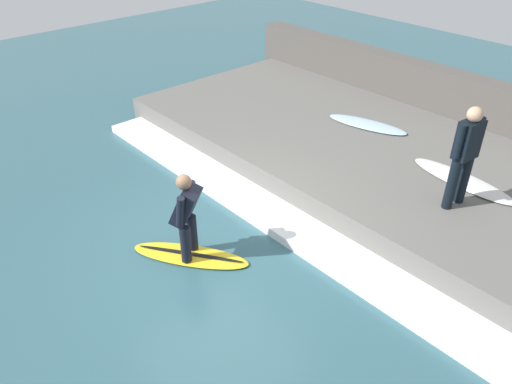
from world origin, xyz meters
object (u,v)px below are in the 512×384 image
at_px(surfboard_spare, 367,124).
at_px(surfer_riding, 187,212).
at_px(surfer_waiting_near, 465,152).
at_px(surfboard_waiting_near, 462,180).
at_px(surfboard_riding, 190,255).

bearing_deg(surfboard_spare, surfer_riding, -174.93).
bearing_deg(surfer_waiting_near, surfer_riding, 147.15).
bearing_deg(surfer_riding, surfboard_waiting_near, -25.51).
distance_m(surfer_riding, surfboard_waiting_near, 4.66).
xyz_separation_m(surfer_riding, surfer_waiting_near, (3.47, -2.24, 0.62)).
bearing_deg(surfer_waiting_near, surfboard_riding, 147.15).
distance_m(surfboard_riding, surfboard_waiting_near, 4.68).
bearing_deg(surfboard_waiting_near, surfer_riding, 154.49).
relative_size(surfer_riding, surfboard_waiting_near, 0.72).
distance_m(surfboard_waiting_near, surfboard_spare, 2.50).
distance_m(surfer_riding, surfboard_spare, 4.82).
height_order(surfboard_waiting_near, surfboard_spare, same).
height_order(surfer_riding, surfer_waiting_near, surfer_waiting_near).
xyz_separation_m(surfboard_riding, surfer_waiting_near, (3.47, -2.24, 1.41)).
xyz_separation_m(surfer_riding, surfboard_waiting_near, (4.20, -2.00, -0.27)).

